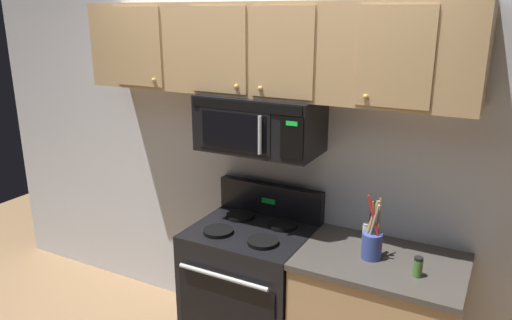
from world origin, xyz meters
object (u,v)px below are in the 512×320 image
at_px(stove_range, 251,289).
at_px(over_range_microwave, 260,123).
at_px(spice_jar, 418,267).
at_px(utensil_crock_blue, 372,241).
at_px(salt_shaker, 366,232).

relative_size(stove_range, over_range_microwave, 1.47).
bearing_deg(spice_jar, utensil_crock_blue, 162.45).
relative_size(over_range_microwave, spice_jar, 6.84).
distance_m(stove_range, over_range_microwave, 1.11).
height_order(salt_shaker, spice_jar, salt_shaker).
height_order(stove_range, spice_jar, stove_range).
bearing_deg(utensil_crock_blue, spice_jar, -17.55).
distance_m(stove_range, salt_shaker, 0.87).
bearing_deg(salt_shaker, stove_range, -165.30).
distance_m(over_range_microwave, salt_shaker, 0.93).
bearing_deg(salt_shaker, over_range_microwave, -174.55).
bearing_deg(over_range_microwave, stove_range, -89.86).
bearing_deg(utensil_crock_blue, salt_shaker, 113.81).
distance_m(stove_range, spice_jar, 1.17).
bearing_deg(over_range_microwave, salt_shaker, 5.45).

